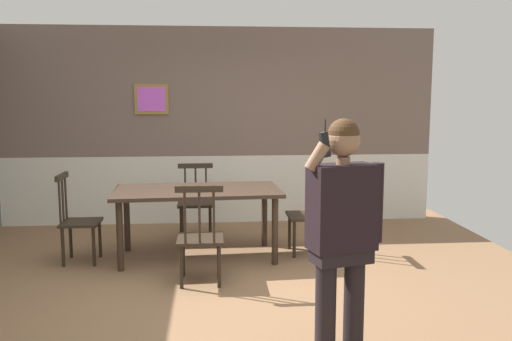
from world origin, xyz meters
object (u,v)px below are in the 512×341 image
at_px(dining_table, 197,197).
at_px(chair_at_table_head, 200,237).
at_px(chair_by_doorway, 196,202).
at_px(person_figure, 343,225).
at_px(chair_opposite_corner, 77,220).
at_px(chair_near_window, 312,213).

height_order(dining_table, chair_at_table_head, chair_at_table_head).
xyz_separation_m(chair_by_doorway, chair_at_table_head, (0.08, -1.72, -0.00)).
bearing_deg(person_figure, chair_opposite_corner, -61.30).
relative_size(chair_by_doorway, person_figure, 0.56).
distance_m(chair_opposite_corner, person_figure, 3.42).
bearing_deg(dining_table, person_figure, -68.17).
relative_size(chair_opposite_corner, person_figure, 0.59).
bearing_deg(person_figure, chair_by_doorway, -87.15).
relative_size(chair_near_window, chair_at_table_head, 0.98).
xyz_separation_m(chair_by_doorway, person_figure, (1.06, -3.39, 0.49)).
xyz_separation_m(chair_opposite_corner, person_figure, (2.31, -2.47, 0.49)).
distance_m(dining_table, chair_by_doorway, 0.89).
bearing_deg(chair_opposite_corner, chair_at_table_head, 59.60).
height_order(chair_opposite_corner, person_figure, person_figure).
bearing_deg(dining_table, chair_opposite_corner, -177.14).
xyz_separation_m(chair_at_table_head, chair_opposite_corner, (-1.34, 0.80, 0.00)).
bearing_deg(dining_table, chair_by_doorway, 92.85).
relative_size(chair_at_table_head, person_figure, 0.59).
relative_size(dining_table, chair_near_window, 1.93).
relative_size(chair_by_doorway, chair_at_table_head, 0.95).
bearing_deg(chair_by_doorway, chair_near_window, 148.73).
xyz_separation_m(chair_at_table_head, person_figure, (0.97, -1.67, 0.50)).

